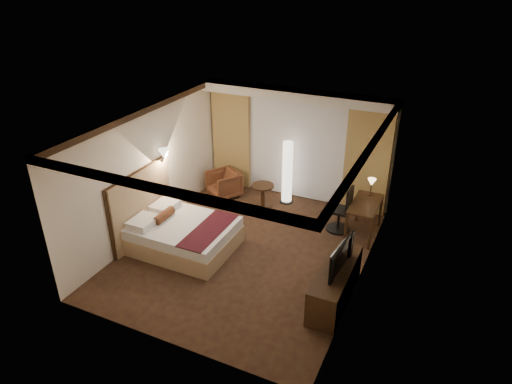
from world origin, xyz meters
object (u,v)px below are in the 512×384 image
at_px(desk, 364,219).
at_px(television, 336,254).
at_px(floor_lamp, 287,173).
at_px(dresser, 335,284).
at_px(side_table, 263,196).
at_px(bed, 184,236).
at_px(armchair, 224,183).
at_px(office_chair, 340,208).

relative_size(desk, television, 1.16).
xyz_separation_m(floor_lamp, dresser, (2.07, -3.00, -0.45)).
distance_m(desk, dresser, 2.32).
height_order(floor_lamp, desk, floor_lamp).
xyz_separation_m(side_table, dresser, (2.48, -2.51, 0.04)).
distance_m(floor_lamp, dresser, 3.67).
bearing_deg(desk, floor_lamp, 161.30).
xyz_separation_m(bed, armchair, (-0.38, 2.36, 0.07)).
bearing_deg(bed, side_table, 71.89).
xyz_separation_m(side_table, office_chair, (1.91, -0.24, 0.24)).
distance_m(armchair, desk, 3.55).
relative_size(armchair, office_chair, 0.68).
height_order(side_table, desk, desk).
bearing_deg(television, dresser, -84.27).
bearing_deg(floor_lamp, side_table, -129.94).
bearing_deg(side_table, dresser, -45.33).
relative_size(armchair, dresser, 0.42).
height_order(desk, dresser, desk).
relative_size(side_table, office_chair, 0.55).
distance_m(armchair, television, 4.47).
relative_size(side_table, desk, 0.52).
xyz_separation_m(office_chair, television, (0.54, -2.27, 0.42)).
bearing_deg(desk, side_table, 175.49).
distance_m(bed, armchair, 2.39).
bearing_deg(armchair, office_chair, 26.12).
height_order(armchair, side_table, armchair).
bearing_deg(office_chair, television, -74.20).
bearing_deg(bed, dresser, -4.81).
xyz_separation_m(floor_lamp, desk, (2.02, -0.68, -0.40)).
bearing_deg(armchair, dresser, -3.21).
distance_m(desk, office_chair, 0.55).
bearing_deg(office_chair, side_table, 175.07).
height_order(floor_lamp, office_chair, floor_lamp).
bearing_deg(armchair, side_table, 26.60).
relative_size(bed, floor_lamp, 1.26).
bearing_deg(office_chair, bed, -140.57).
bearing_deg(floor_lamp, office_chair, -26.13).
bearing_deg(desk, office_chair, -174.55).
distance_m(bed, office_chair, 3.32).
xyz_separation_m(office_chair, dresser, (0.57, -2.27, -0.20)).
relative_size(armchair, side_table, 1.23).
height_order(side_table, television, television).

